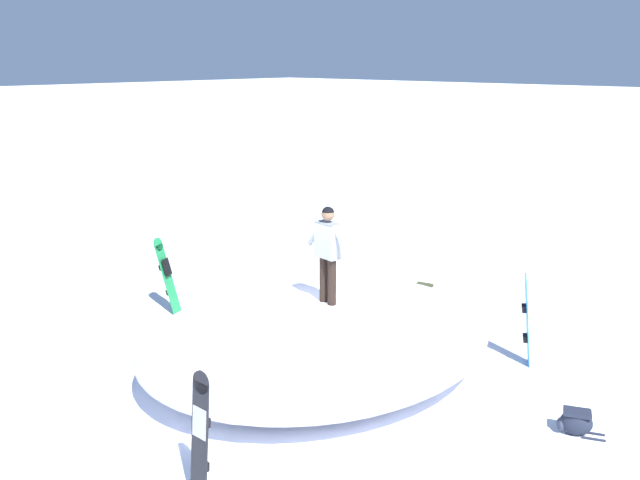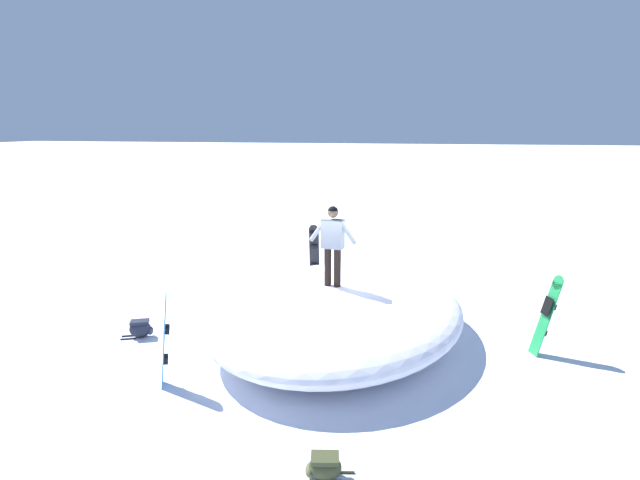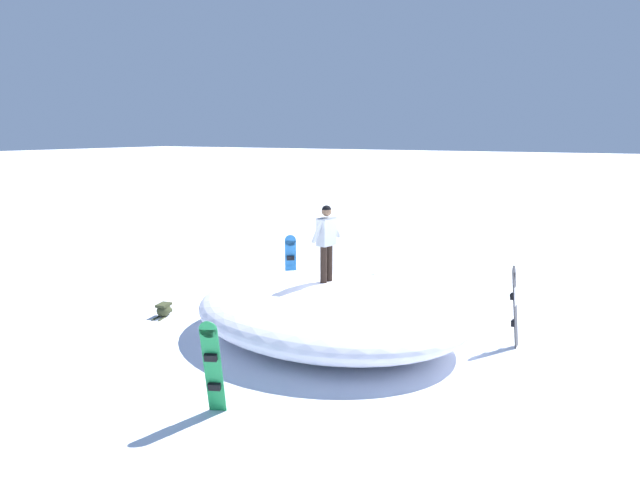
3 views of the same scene
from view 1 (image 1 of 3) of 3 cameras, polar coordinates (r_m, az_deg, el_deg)
name	(u,v)px [view 1 (image 1 of 3)]	position (r m, az deg, el deg)	size (l,w,h in m)	color
ground	(294,375)	(11.20, -2.21, -11.44)	(240.00, 240.00, 0.00)	white
snow_mound	(319,336)	(11.16, -0.10, -8.23)	(6.07, 4.94, 1.17)	white
snowboarder_standing	(328,247)	(10.66, 0.68, -0.60)	(0.98, 0.27, 1.61)	black
snowboard_primary_upright	(527,318)	(11.75, 17.24, -6.36)	(0.32, 0.35, 1.62)	#2672BF
snowboard_secondary_upright	(200,436)	(8.06, -10.19, -16.20)	(0.28, 0.19, 1.66)	black
snowboard_tertiary_upright	(167,275)	(13.82, -12.99, -2.92)	(0.49, 0.41, 1.57)	#1E8C47
backpack_near	(575,422)	(10.16, 21.00, -14.32)	(0.67, 0.46, 0.37)	#1E2333
backpack_far	(424,291)	(14.67, 8.90, -4.31)	(0.65, 0.37, 0.31)	#383D23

